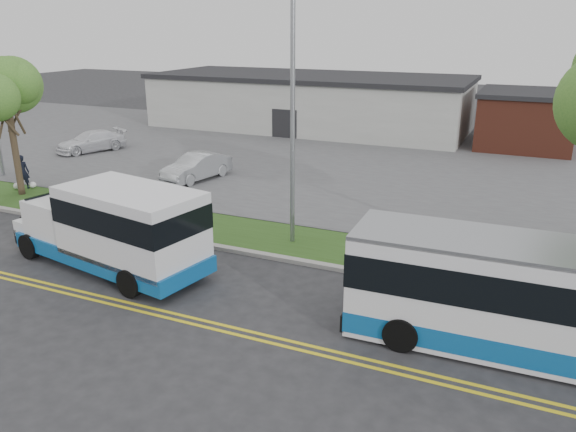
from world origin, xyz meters
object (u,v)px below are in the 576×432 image
at_px(shuttle_bus, 117,226).
at_px(parked_car_b, 91,141).
at_px(tree_west, 6,92).
at_px(pedestrian, 23,172).
at_px(transit_bus, 564,305).
at_px(parked_car_a, 197,167).
at_px(streetlight_near, 292,110).

height_order(shuttle_bus, parked_car_b, shuttle_bus).
xyz_separation_m(tree_west, pedestrian, (-0.67, 0.80, -4.14)).
bearing_deg(parked_car_b, transit_bus, -3.70).
bearing_deg(shuttle_bus, pedestrian, 162.39).
relative_size(pedestrian, parked_car_b, 0.39).
relative_size(tree_west, transit_bus, 0.63).
relative_size(shuttle_bus, transit_bus, 0.76).
height_order(transit_bus, parked_car_b, transit_bus).
bearing_deg(parked_car_b, pedestrian, -46.21).
relative_size(shuttle_bus, parked_car_b, 1.81).
bearing_deg(parked_car_a, streetlight_near, -25.74).
bearing_deg(streetlight_near, transit_bus, -25.64).
bearing_deg(parked_car_b, streetlight_near, -4.23).
height_order(pedestrian, parked_car_b, pedestrian).
xyz_separation_m(transit_bus, parked_car_a, (-17.89, 10.93, -0.71)).
relative_size(streetlight_near, transit_bus, 0.87).
relative_size(tree_west, streetlight_near, 0.73).
bearing_deg(shuttle_bus, tree_west, 164.31).
height_order(tree_west, transit_bus, tree_west).
distance_m(parked_car_a, parked_car_b, 10.93).
bearing_deg(pedestrian, transit_bus, 139.19).
height_order(pedestrian, parked_car_a, pedestrian).
xyz_separation_m(streetlight_near, transit_bus, (9.43, -4.53, -3.71)).
relative_size(tree_west, parked_car_b, 1.51).
xyz_separation_m(shuttle_bus, pedestrian, (-11.16, 5.94, -0.65)).
xyz_separation_m(shuttle_bus, transit_bus, (13.95, 0.14, -0.11)).
distance_m(streetlight_near, shuttle_bus, 7.42).
xyz_separation_m(tree_west, transit_bus, (24.43, -5.00, -3.60)).
bearing_deg(streetlight_near, tree_west, 178.20).
relative_size(transit_bus, pedestrian, 6.18).
height_order(transit_bus, parked_car_a, transit_bus).
bearing_deg(parked_car_a, pedestrian, -133.15).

